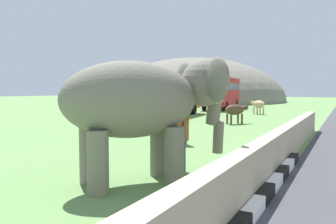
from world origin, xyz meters
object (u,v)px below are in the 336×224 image
bus_orange (168,91)px  cow_far (258,104)px  cow_near (173,121)px  cow_mid (235,110)px  elephant (147,101)px  bus_red (221,91)px  person_handler (181,136)px

bus_orange → cow_far: bus_orange is taller
cow_near → cow_far: (17.67, 0.80, 0.00)m
cow_mid → bus_orange: bearing=63.4°
elephant → cow_far: (22.83, 2.85, -0.98)m
elephant → bus_orange: (17.01, 8.71, 0.23)m
bus_red → cow_mid: (-15.45, -6.35, -1.21)m
person_handler → bus_orange: bus_orange is taller
bus_red → cow_mid: size_ratio=5.55×
elephant → cow_mid: bearing=8.9°
bus_red → cow_far: bearing=-138.3°
bus_orange → bus_red: size_ratio=0.97×
elephant → person_handler: size_ratio=2.37×
person_handler → cow_near: size_ratio=0.86×
cow_near → cow_mid: 8.55m
bus_red → cow_near: size_ratio=5.29×
cow_near → cow_mid: (8.55, 0.09, 0.00)m
bus_orange → cow_far: bearing=-45.2°
person_handler → bus_red: bearing=17.4°
cow_mid → elephant: bearing=-171.1°
elephant → person_handler: (1.30, -0.22, -0.93)m
cow_near → elephant: bearing=-158.3°
person_handler → cow_far: size_ratio=0.97×
bus_orange → cow_near: size_ratio=5.15×
cow_far → elephant: bearing=-172.9°
person_handler → cow_far: person_handler is taller
person_handler → bus_red: bus_red is taller
bus_orange → cow_near: bearing=-150.7°
bus_orange → elephant: bearing=-152.9°
bus_red → cow_far: bus_red is taller
person_handler → cow_mid: (12.41, 2.36, -0.06)m
bus_red → cow_far: (-6.34, -5.64, -1.21)m
bus_orange → bus_red: (12.17, -0.22, 0.00)m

